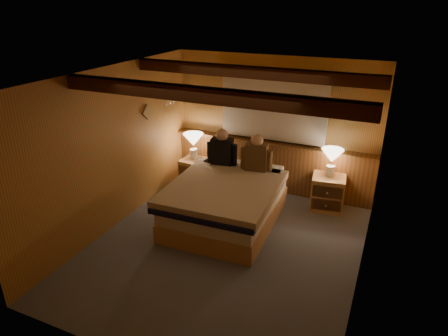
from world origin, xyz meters
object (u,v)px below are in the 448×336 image
Objects in this scene: person_right at (256,155)px; person_left at (222,150)px; bed at (226,202)px; lamp_left at (193,141)px; lamp_right at (332,157)px; nightstand_left at (195,173)px; duffel_bag at (209,185)px; nightstand_right at (328,193)px.

person_left is at bearing 170.01° from person_right.
person_left is at bearing 116.33° from bed.
lamp_left is 1.04× the size of lamp_right.
bed is 0.95m from person_left.
nightstand_left is 0.83× the size of person_left.
nightstand_left reaches higher than duffel_bag.
duffel_bag is at bearing 164.22° from person_right.
lamp_right is at bearing 2.98° from lamp_left.
nightstand_right reaches higher than duffel_bag.
duffel_bag is (0.42, -0.25, -0.69)m from lamp_left.
person_left is 0.61m from person_right.
nightstand_left is 1.10× the size of lamp_left.
person_right is at bearing -9.39° from person_left.
nightstand_right is 1.89m from person_left.
lamp_left is at bearing 137.23° from nightstand_left.
lamp_right is (1.36, 1.14, 0.54)m from bed.
lamp_right is (2.40, 0.18, 0.64)m from nightstand_left.
nightstand_right is (1.36, 1.09, -0.07)m from bed.
nightstand_right is 0.92× the size of person_right.
bed is 3.28× the size of person_right.
nightstand_left is 1.00m from person_left.
person_right is (0.61, -0.01, -0.00)m from person_left.
person_left is at bearing -25.71° from lamp_left.
nightstand_left is at bearing 149.81° from duffel_bag.
person_right is at bearing -8.25° from nightstand_left.
lamp_right reaches higher than nightstand_left.
person_left reaches higher than lamp_left.
bed is 4.48× the size of lamp_right.
nightstand_right is 0.92× the size of person_left.
duffel_bag is at bearing -23.11° from nightstand_left.
nightstand_right is at bearing 12.43° from person_right.
nightstand_right is 1.26× the size of lamp_right.
nightstand_left is 0.96× the size of duffel_bag.
nightstand_right is at bearing 7.22° from duffel_bag.
lamp_right is 0.84× the size of duffel_bag.
lamp_right reaches higher than bed.
nightstand_left is (-1.04, 0.96, -0.09)m from bed.
bed is 1.74m from nightstand_right.
duffel_bag is (-2.03, -0.33, -0.12)m from nightstand_right.
duffel_bag is at bearing -178.10° from nightstand_right.
lamp_left is (-1.09, 1.01, 0.51)m from bed.
person_left reaches higher than nightstand_left.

